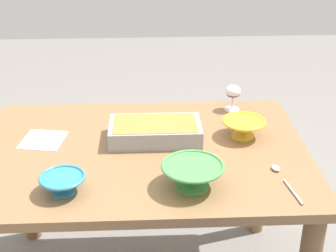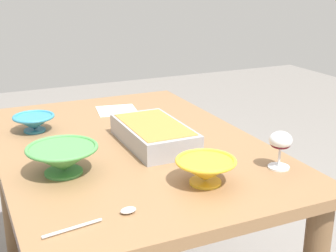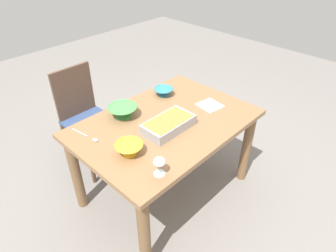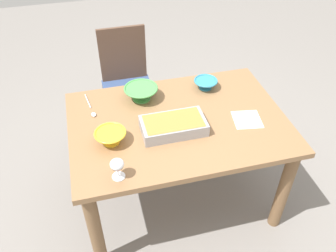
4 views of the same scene
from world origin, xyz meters
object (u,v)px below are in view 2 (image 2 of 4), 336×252
serving_bowl (34,122)px  napkin (117,110)px  casserole_dish (154,133)px  wine_glass (280,143)px  mixing_bowl (206,170)px  serving_spoon (110,216)px  dining_table (129,172)px  small_bowl (63,158)px

serving_bowl → napkin: 0.41m
serving_bowl → napkin: (-0.14, 0.39, -0.04)m
casserole_dish → napkin: casserole_dish is taller
wine_glass → serving_bowl: size_ratio=0.76×
casserole_dish → serving_bowl: size_ratio=2.34×
casserole_dish → napkin: bearing=178.1°
casserole_dish → mixing_bowl: mixing_bowl is taller
serving_spoon → napkin: size_ratio=1.47×
casserole_dish → serving_spoon: 0.55m
dining_table → wine_glass: 0.59m
dining_table → serving_spoon: (0.51, -0.23, 0.13)m
casserole_dish → napkin: (-0.47, 0.02, -0.04)m
wine_glass → serving_bowl: (-0.69, -0.65, -0.05)m
dining_table → serving_bowl: size_ratio=8.20×
mixing_bowl → serving_bowl: 0.79m
wine_glass → casserole_dish: (-0.37, -0.28, -0.04)m
mixing_bowl → serving_bowl: size_ratio=1.13×
dining_table → napkin: bearing=166.8°
casserole_dish → mixing_bowl: bearing=1.4°
dining_table → mixing_bowl: (0.42, 0.09, 0.16)m
dining_table → casserole_dish: casserole_dish is taller
small_bowl → serving_spoon: size_ratio=0.88×
small_bowl → serving_bowl: size_ratio=1.38×
napkin → serving_bowl: bearing=-70.2°
wine_glass → mixing_bowl: size_ratio=0.68×
wine_glass → casserole_dish: bearing=-142.8°
small_bowl → napkin: bearing=147.6°
casserole_dish → serving_spoon: (0.45, -0.31, -0.04)m
napkin → dining_table: bearing=-13.2°
wine_glass → mixing_bowl: 0.27m
small_bowl → serving_bowl: 0.45m
mixing_bowl → serving_spoon: mixing_bowl is taller
casserole_dish → dining_table: bearing=-123.0°
dining_table → serving_bowl: (-0.27, -0.29, 0.16)m
small_bowl → serving_spoon: small_bowl is taller
dining_table → wine_glass: wine_glass is taller
serving_bowl → small_bowl: bearing=1.7°
wine_glass → serving_spoon: size_ratio=0.49×
wine_glass → napkin: bearing=-162.5°
casserole_dish → serving_spoon: bearing=-34.8°
wine_glass → serving_spoon: 0.60m
mixing_bowl → serving_spoon: 0.34m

